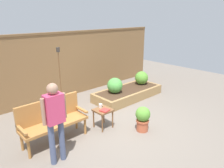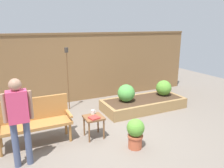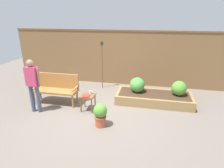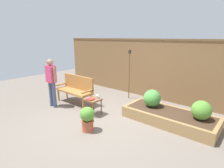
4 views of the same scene
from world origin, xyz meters
name	(u,v)px [view 4 (image 4 of 4)]	position (x,y,z in m)	size (l,w,h in m)	color
ground_plane	(99,118)	(0.00, 0.00, 0.00)	(14.00, 14.00, 0.00)	#70665B
fence_back	(147,68)	(0.00, 2.60, 1.09)	(8.40, 0.14, 2.16)	brown
garden_bench	(76,87)	(-1.49, 0.42, 0.54)	(1.44, 0.48, 0.94)	#A87038
side_table	(93,102)	(-0.32, 0.09, 0.40)	(0.40, 0.40, 0.48)	brown
cup_on_table	(97,97)	(-0.28, 0.23, 0.53)	(0.12, 0.08, 0.10)	silver
book_on_table	(90,99)	(-0.34, 0.00, 0.50)	(0.19, 0.19, 0.03)	#B2332D
potted_boxwood	(87,118)	(0.26, -0.66, 0.34)	(0.35, 0.35, 0.61)	#B75638
raised_planter_bed	(169,117)	(1.58, 1.05, 0.15)	(2.40, 1.00, 0.30)	#997547
shrub_near_bench	(152,98)	(1.03, 1.10, 0.54)	(0.49, 0.49, 0.49)	brown
shrub_far_corner	(201,110)	(2.33, 1.10, 0.53)	(0.46, 0.46, 0.46)	brown
tiki_torch	(129,66)	(-0.38, 1.97, 1.21)	(0.10, 0.10, 1.78)	brown
person_by_bench	(51,79)	(-1.78, -0.31, 0.93)	(0.47, 0.20, 1.56)	#475170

